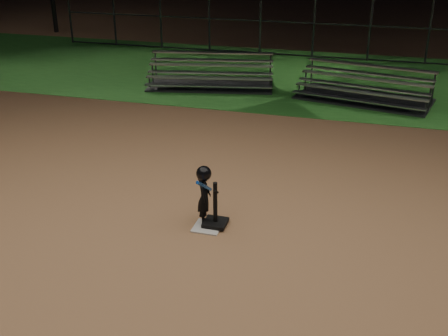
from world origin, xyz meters
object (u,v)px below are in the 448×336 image
(home_plate, at_px, (207,227))
(child_batter, at_px, (204,193))
(batting_tee, at_px, (215,217))
(bleacher_left, at_px, (211,80))
(bleacher_right, at_px, (364,94))

(home_plate, xyz_separation_m, child_batter, (-0.09, 0.14, 0.54))
(batting_tee, bearing_deg, bleacher_left, 107.62)
(bleacher_left, distance_m, bleacher_right, 4.60)
(home_plate, distance_m, child_batter, 0.57)
(child_batter, relative_size, bleacher_right, 0.26)
(child_batter, xyz_separation_m, bleacher_right, (2.21, 7.86, -0.37))
(home_plate, distance_m, bleacher_right, 8.27)
(child_batter, bearing_deg, bleacher_right, -33.63)
(batting_tee, bearing_deg, bleacher_right, 75.71)
(home_plate, bearing_deg, child_batter, 124.05)
(bleacher_left, bearing_deg, child_batter, -84.81)
(bleacher_left, bearing_deg, bleacher_right, -14.34)
(batting_tee, bearing_deg, child_batter, 171.07)
(child_batter, bearing_deg, home_plate, -163.87)
(home_plate, height_order, bleacher_right, bleacher_right)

